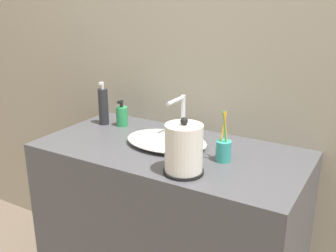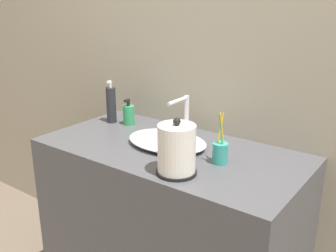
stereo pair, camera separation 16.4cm
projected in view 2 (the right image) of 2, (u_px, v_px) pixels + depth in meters
name	position (u px, v px, depth m)	size (l,w,h in m)	color
wall_back	(210.00, 43.00, 1.82)	(6.00, 0.04, 2.60)	#ADA38E
vanity_counter	(170.00, 234.00, 1.86)	(1.17, 0.59, 0.88)	#4C4C51
sink_basin	(167.00, 141.00, 1.74)	(0.38, 0.27, 0.04)	white
faucet	(185.00, 114.00, 1.81)	(0.06, 0.16, 0.20)	silver
electric_kettle	(177.00, 151.00, 1.45)	(0.15, 0.15, 0.22)	black
toothbrush_cup	(220.00, 152.00, 1.55)	(0.06, 0.06, 0.22)	teal
lotion_bottle	(129.00, 115.00, 2.01)	(0.06, 0.06, 0.14)	#2D9956
shampoo_bottle	(111.00, 105.00, 2.04)	(0.05, 0.05, 0.22)	#28282D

